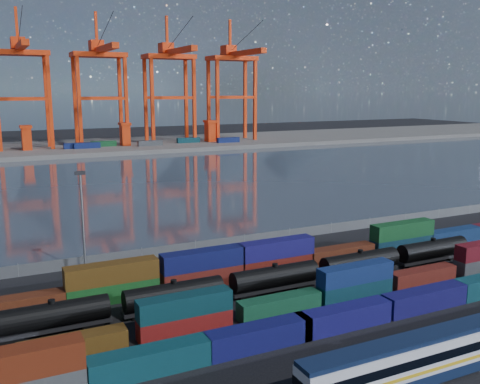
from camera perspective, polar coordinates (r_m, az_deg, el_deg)
name	(u,v)px	position (r m, az deg, el deg)	size (l,w,h in m)	color
ground	(331,295)	(79.60, 9.65, -10.83)	(700.00, 700.00, 0.00)	black
harbor_water	(137,182)	(172.97, -10.92, 1.00)	(700.00, 700.00, 0.00)	#333D4A
far_quay	(80,147)	(274.76, -16.68, 4.59)	(700.00, 70.00, 2.00)	#514F4C
distant_mountains	(13,18)	(1674.14, -23.09, 16.68)	(2470.00, 1100.00, 520.00)	#1E2630
container_row_south	(403,302)	(75.05, 17.00, -11.16)	(128.39, 2.64, 5.62)	#474C4D
container_row_mid	(330,291)	(75.91, 9.53, -10.35)	(141.61, 2.37, 5.06)	#3C3E41
container_row_north	(271,261)	(86.43, 3.35, -7.40)	(142.90, 2.62, 5.59)	#0F254D
tanker_string	(174,295)	(73.30, -7.05, -10.88)	(107.05, 3.02, 4.32)	black
waterfront_fence	(245,240)	(102.03, 0.49, -5.16)	(160.12, 0.12, 2.20)	#595B5E
yard_light_mast	(82,216)	(89.15, -16.46, -2.49)	(1.60, 0.40, 16.60)	slate
gantry_cranes	(61,65)	(265.74, -18.54, 12.70)	(200.06, 48.12, 65.17)	red
quay_containers	(61,147)	(258.64, -18.58, 4.62)	(172.58, 10.99, 2.60)	navy
straddle_carriers	(78,135)	(263.90, -16.94, 5.82)	(140.00, 7.00, 11.10)	red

